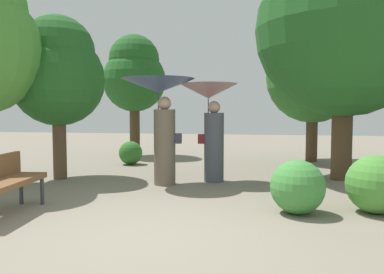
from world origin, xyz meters
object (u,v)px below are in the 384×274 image
object	(u,v)px
person_right	(210,111)
tree_near_right	(345,15)
person_left	(160,105)
tree_mid_right	(313,69)
tree_far_back	(134,74)
park_bench	(2,179)
tree_mid_left	(58,71)

from	to	relation	value
person_right	tree_near_right	distance (m)	3.46
person_left	tree_mid_right	distance (m)	5.49
tree_mid_right	tree_far_back	bearing A→B (deg)	175.34
park_bench	tree_mid_left	distance (m)	3.46
person_left	tree_mid_right	size ratio (longest dim) A/B	0.50
person_right	tree_mid_right	xyz separation A→B (m)	(2.48, 3.65, 1.20)
tree_near_right	park_bench	bearing A→B (deg)	-143.69
person_left	tree_near_right	distance (m)	4.29
person_right	tree_far_back	world-z (taller)	tree_far_back
tree_near_right	tree_mid_left	xyz separation A→B (m)	(-5.97, -0.98, -1.15)
park_bench	tree_near_right	xyz separation A→B (m)	(5.24, 3.85, 2.95)
park_bench	tree_near_right	bearing A→B (deg)	-60.07
person_right	tree_mid_left	distance (m)	3.36
person_left	tree_far_back	xyz separation A→B (m)	(-2.11, 4.61, 1.08)
tree_mid_right	person_right	bearing A→B (deg)	-124.21
tree_far_back	tree_near_right	bearing A→B (deg)	-30.56
person_left	tree_mid_right	world-z (taller)	tree_mid_right
person_left	tree_near_right	xyz separation A→B (m)	(3.66, 1.20, 1.88)
tree_near_right	tree_mid_right	distance (m)	3.07
tree_mid_left	person_right	bearing A→B (deg)	5.07
person_right	tree_mid_right	distance (m)	4.58
park_bench	tree_far_back	bearing A→B (deg)	-2.17
person_left	park_bench	world-z (taller)	person_left
park_bench	tree_mid_right	bearing A→B (deg)	-42.63
person_right	park_bench	world-z (taller)	person_right
person_right	tree_mid_right	world-z (taller)	tree_mid_right
person_left	park_bench	bearing A→B (deg)	151.82
tree_near_right	tree_mid_right	bearing A→B (deg)	94.78
park_bench	tree_mid_right	size ratio (longest dim) A/B	0.37
person_left	tree_mid_left	bearing A→B (deg)	87.13
person_left	tree_far_back	size ratio (longest dim) A/B	0.53
person_left	person_right	xyz separation A→B (m)	(0.93, 0.51, -0.12)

